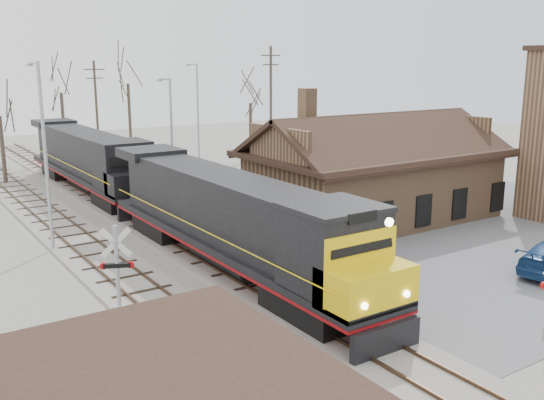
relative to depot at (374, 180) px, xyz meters
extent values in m
plane|color=#A19C91|center=(-11.99, -12.00, -2.41)|extent=(140.00, 140.00, 0.00)
cube|color=#5D5D62|center=(-11.99, -12.00, -2.39)|extent=(60.00, 9.00, 0.03)
cube|color=#A19C91|center=(-11.99, 3.00, -2.35)|extent=(3.40, 90.00, 0.12)
cube|color=#473323|center=(-12.71, 3.00, -2.24)|extent=(0.08, 90.00, 0.14)
cube|color=#473323|center=(-11.27, 3.00, -2.24)|extent=(0.08, 90.00, 0.14)
cube|color=#A19C91|center=(-16.49, 3.00, -2.35)|extent=(3.40, 90.00, 0.12)
cube|color=#473323|center=(-17.21, 3.00, -2.24)|extent=(0.08, 90.00, 0.14)
cube|color=#473323|center=(-15.77, 3.00, -2.24)|extent=(0.08, 90.00, 0.14)
cube|color=#856245|center=(0.01, 0.00, -0.41)|extent=(14.00, 8.00, 4.00)
cube|color=black|center=(0.01, 0.00, 1.69)|extent=(15.20, 9.20, 0.30)
cube|color=black|center=(0.01, -2.30, 2.69)|extent=(15.00, 4.71, 2.66)
cube|color=black|center=(0.01, 2.30, 2.69)|extent=(15.00, 4.71, 2.66)
cube|color=#856245|center=(-3.99, 1.50, 4.39)|extent=(0.80, 0.80, 2.20)
cube|color=black|center=(-11.99, -9.84, -1.84)|extent=(2.56, 4.09, 1.02)
cube|color=black|center=(-11.99, 3.45, -1.84)|extent=(2.56, 4.09, 1.02)
cube|color=black|center=(-11.99, -3.20, -1.03)|extent=(3.07, 20.45, 0.36)
cube|color=maroon|center=(-11.99, -3.20, -1.25)|extent=(3.09, 20.45, 0.12)
cube|color=black|center=(-11.99, -1.92, 0.56)|extent=(2.66, 14.82, 2.86)
cube|color=black|center=(-11.99, -10.76, 0.56)|extent=(3.07, 2.86, 2.86)
cube|color=yellow|center=(-11.99, -12.50, -0.31)|extent=(3.07, 1.84, 1.43)
cube|color=black|center=(-11.99, -13.52, -1.84)|extent=(2.86, 0.25, 1.02)
cylinder|color=#FFF2CC|center=(-11.99, -13.44, 2.09)|extent=(0.29, 0.10, 0.29)
cube|color=black|center=(-11.99, 11.11, -1.84)|extent=(2.56, 4.09, 1.02)
cube|color=black|center=(-11.99, 24.39, -1.84)|extent=(2.56, 4.09, 1.02)
cube|color=black|center=(-11.99, 17.75, -1.03)|extent=(3.07, 20.45, 0.36)
cube|color=maroon|center=(-11.99, 17.75, -1.25)|extent=(3.09, 20.45, 0.12)
cube|color=black|center=(-11.99, 19.03, 0.56)|extent=(2.66, 14.82, 2.86)
cube|color=black|center=(-11.99, 10.19, 0.56)|extent=(3.07, 2.86, 2.86)
cube|color=black|center=(-11.99, 8.45, -0.31)|extent=(3.07, 1.84, 1.43)
cube|color=black|center=(-11.99, 7.43, -1.84)|extent=(2.86, 0.25, 1.02)
cylinder|color=#B20C0C|center=(-8.24, -16.45, 0.17)|extent=(0.25, 0.15, 0.24)
cylinder|color=#A5A8AD|center=(-18.63, -7.36, -0.40)|extent=(0.14, 0.14, 4.02)
cube|color=silver|center=(-18.63, -7.36, 1.01)|extent=(0.98, 0.47, 1.05)
cube|color=silver|center=(-18.63, -7.36, 1.01)|extent=(0.98, 0.47, 1.05)
cube|color=black|center=(-18.63, -7.36, 0.21)|extent=(0.89, 0.51, 0.15)
cylinder|color=#B20C0C|center=(-18.22, -7.55, 0.21)|extent=(0.25, 0.17, 0.24)
cylinder|color=#B20C0C|center=(-19.04, -7.18, 0.21)|extent=(0.25, 0.17, 0.24)
cube|color=#A5A8AD|center=(-18.63, -7.36, -1.50)|extent=(0.40, 0.30, 0.50)
cylinder|color=#A5A8AD|center=(-17.99, 4.25, 2.29)|extent=(0.18, 0.18, 9.40)
cylinder|color=#A5A8AD|center=(-17.99, 5.15, 6.89)|extent=(0.12, 1.80, 0.12)
cube|color=#A5A8AD|center=(-17.99, 5.95, 6.79)|extent=(0.25, 0.50, 0.12)
cylinder|color=#A5A8AD|center=(-7.91, 11.61, 1.76)|extent=(0.18, 0.18, 8.33)
cylinder|color=#A5A8AD|center=(-7.91, 12.51, 5.82)|extent=(0.12, 1.80, 0.12)
cube|color=#A5A8AD|center=(-7.91, 13.31, 5.72)|extent=(0.25, 0.50, 0.12)
cylinder|color=#A5A8AD|center=(-1.21, 20.86, 2.23)|extent=(0.18, 0.18, 9.27)
cylinder|color=#A5A8AD|center=(-1.21, 21.76, 6.77)|extent=(0.12, 1.80, 0.12)
cube|color=#A5A8AD|center=(-1.21, 22.56, 6.67)|extent=(0.25, 0.50, 0.12)
cylinder|color=#382D23|center=(-6.92, 30.69, 2.35)|extent=(0.24, 0.24, 9.51)
cube|color=#382D23|center=(-6.92, 30.69, 6.30)|extent=(2.00, 0.10, 0.10)
cube|color=#382D23|center=(-6.92, 30.69, 5.50)|extent=(1.60, 0.10, 0.10)
cylinder|color=#382D23|center=(5.24, 19.20, 2.96)|extent=(0.24, 0.24, 10.74)
cube|color=#382D23|center=(5.24, 19.20, 7.54)|extent=(2.00, 0.10, 0.10)
cube|color=#382D23|center=(5.24, 19.20, 6.74)|extent=(1.60, 0.10, 0.10)
cylinder|color=#382D23|center=(-16.61, 23.97, 0.26)|extent=(0.32, 0.32, 5.33)
cylinder|color=#382D23|center=(-9.46, 33.07, 0.86)|extent=(0.32, 0.32, 6.53)
cylinder|color=#382D23|center=(-2.95, 32.71, 1.24)|extent=(0.32, 0.32, 7.29)
cylinder|color=#382D23|center=(6.17, 24.20, 0.33)|extent=(0.32, 0.32, 5.47)
camera|label=1|loc=(-25.06, -26.51, 6.92)|focal=40.00mm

